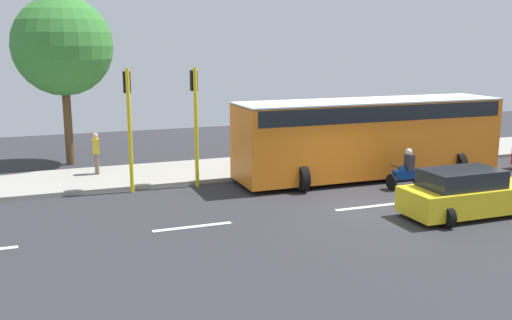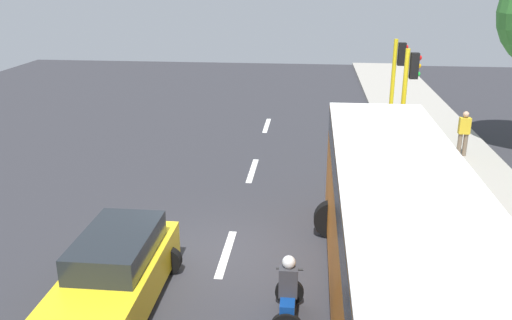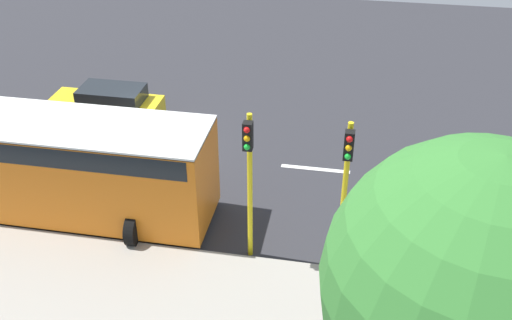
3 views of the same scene
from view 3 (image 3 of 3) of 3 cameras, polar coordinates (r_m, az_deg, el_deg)
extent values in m
cube|color=#2D2D33|center=(21.67, -10.18, 0.58)|extent=(40.00, 60.00, 0.10)
cube|color=#9E998E|center=(16.60, -18.24, -11.66)|extent=(4.00, 60.00, 0.15)
cube|color=white|center=(24.26, -23.66, 1.99)|extent=(0.20, 2.40, 0.01)
cube|color=white|center=(21.64, -10.19, 0.71)|extent=(0.20, 2.40, 0.01)
cube|color=white|center=(20.49, 5.81, -0.87)|extent=(0.20, 2.40, 0.01)
cube|color=white|center=(21.06, 22.27, -2.41)|extent=(0.20, 2.40, 0.01)
cube|color=yellow|center=(23.82, -14.43, 4.79)|extent=(1.71, 4.36, 0.80)
cube|color=#1E2328|center=(23.38, -13.86, 6.21)|extent=(1.43, 2.44, 0.56)
cylinder|color=black|center=(23.96, -18.19, 3.67)|extent=(0.64, 0.22, 0.64)
cylinder|color=black|center=(25.12, -16.72, 5.29)|extent=(0.64, 0.22, 0.64)
cylinder|color=black|center=(22.79, -11.75, 3.16)|extent=(0.64, 0.22, 0.64)
cylinder|color=black|center=(24.00, -10.51, 4.88)|extent=(0.64, 0.22, 0.64)
cube|color=orange|center=(18.91, -20.99, -0.28)|extent=(2.50, 11.00, 2.90)
cube|color=black|center=(18.38, -21.65, 2.61)|extent=(2.52, 10.56, 0.60)
cube|color=white|center=(18.22, -21.88, 3.62)|extent=(2.50, 11.00, 0.08)
cylinder|color=black|center=(18.93, -9.48, -2.49)|extent=(1.00, 0.30, 1.00)
cylinder|color=black|center=(17.30, -11.78, -6.57)|extent=(1.00, 0.30, 1.00)
cylinder|color=black|center=(20.98, -16.94, -0.44)|extent=(0.60, 0.10, 0.60)
cylinder|color=black|center=(21.53, -19.80, -0.12)|extent=(0.60, 0.10, 0.60)
cube|color=navy|center=(21.14, -18.62, 0.30)|extent=(0.28, 1.10, 0.36)
sphere|color=navy|center=(20.96, -18.22, 0.67)|extent=(0.32, 0.32, 0.32)
cylinder|color=black|center=(20.72, -17.44, 0.98)|extent=(0.55, 0.04, 0.04)
cube|color=#333338|center=(20.97, -19.07, 1.37)|extent=(0.36, 0.24, 0.60)
sphere|color=silver|center=(20.75, -19.14, 2.31)|extent=(0.26, 0.26, 0.26)
cube|color=gold|center=(13.77, 11.73, -14.34)|extent=(0.40, 0.24, 0.60)
sphere|color=tan|center=(13.46, 11.93, -13.08)|extent=(0.22, 0.22, 0.22)
cylinder|color=yellow|center=(15.28, 8.52, -3.80)|extent=(0.14, 0.14, 4.50)
cube|color=black|center=(14.14, 9.03, 1.42)|extent=(0.24, 0.24, 0.76)
sphere|color=red|center=(13.91, 9.09, 2.02)|extent=(0.16, 0.16, 0.16)
sphere|color=#F2A50C|center=(14.03, 9.01, 1.17)|extent=(0.16, 0.16, 0.16)
sphere|color=green|center=(14.16, 8.93, 0.34)|extent=(0.16, 0.16, 0.16)
cylinder|color=yellow|center=(15.47, -0.60, -2.88)|extent=(0.14, 0.14, 4.50)
cube|color=black|center=(14.34, -0.80, 2.35)|extent=(0.24, 0.24, 0.76)
sphere|color=red|center=(14.12, -0.90, 2.95)|extent=(0.16, 0.16, 0.16)
sphere|color=#F2A50C|center=(14.24, -0.89, 2.11)|extent=(0.16, 0.16, 0.16)
sphere|color=green|center=(14.37, -0.88, 1.28)|extent=(0.16, 0.16, 0.16)
sphere|color=#387F33|center=(8.97, 20.23, -11.37)|extent=(4.31, 4.31, 4.31)
camera|label=1|loc=(33.48, 16.20, 21.10)|focal=39.69mm
camera|label=2|loc=(24.64, -41.41, 13.94)|focal=38.09mm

